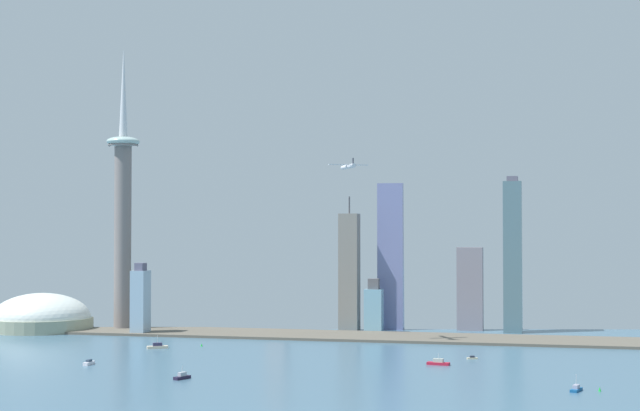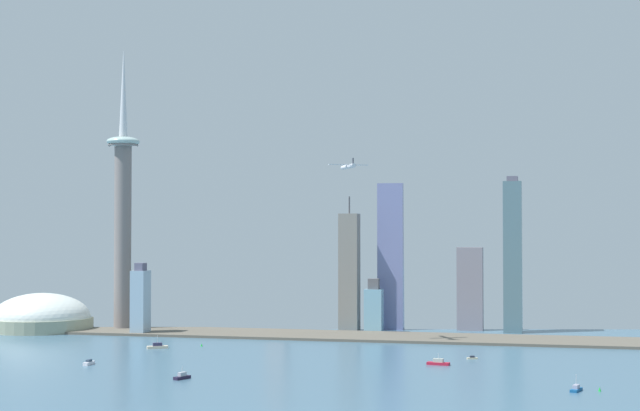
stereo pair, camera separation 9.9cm
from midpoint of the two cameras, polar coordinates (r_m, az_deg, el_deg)
name	(u,v)px [view 1 (the left image)]	position (r m, az deg, el deg)	size (l,w,h in m)	color
waterfront_pier	(363,336)	(932.15, 2.56, -7.69)	(884.38, 78.56, 2.46)	#5C564B
observation_tower	(123,205)	(1016.75, -11.53, 0.01)	(34.18, 34.18, 296.48)	gray
stadium_dome	(41,319)	(1036.32, -16.08, -6.43)	(104.34, 104.34, 49.94)	#979E83
skyscraper_0	(470,289)	(1009.00, 8.82, -4.85)	(26.26, 14.73, 84.91)	gray
skyscraper_1	(140,301)	(970.99, -10.52, -5.55)	(14.25, 18.92, 70.25)	#91ACC2
skyscraper_2	(278,273)	(1036.94, -2.50, -3.98)	(21.12, 22.92, 113.64)	#BDA095
skyscraper_3	(349,272)	(994.18, 1.73, -3.92)	(19.57, 18.57, 137.04)	gray
skyscraper_5	(513,256)	(991.81, 11.27, -2.92)	(18.29, 21.73, 156.66)	slate
skyscraper_6	(164,276)	(1030.86, -9.19, -4.10)	(14.59, 14.08, 113.06)	#9BBCC0
skyscraper_7	(391,256)	(1004.52, 4.19, -3.00)	(26.41, 13.42, 165.50)	#7077AB
skyscraper_8	(374,309)	(975.59, 3.18, -6.08)	(17.73, 14.82, 53.90)	#77ABC4
boat_0	(472,358)	(787.18, 8.94, -8.85)	(8.78, 5.48, 2.77)	beige
boat_1	(576,389)	(646.68, 14.83, -10.39)	(8.49, 15.02, 11.09)	navy
boat_3	(438,363)	(750.07, 6.97, -9.16)	(17.79, 7.85, 9.09)	#AC182D
boat_4	(89,363)	(765.58, -13.44, -8.99)	(3.93, 12.65, 4.08)	white
boat_5	(182,377)	(681.77, -8.12, -9.94)	(9.12, 13.84, 9.37)	#211A31
boat_6	(157,346)	(858.07, -9.54, -8.18)	(18.23, 13.87, 11.56)	beige
channel_buoy_0	(202,345)	(869.12, -6.98, -8.14)	(1.92, 1.92, 2.50)	green
channel_buoy_1	(600,389)	(650.42, 16.13, -10.33)	(1.81, 1.81, 2.84)	green
airplane	(348,166)	(877.74, 1.65, 2.31)	(34.39, 33.00, 8.83)	silver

